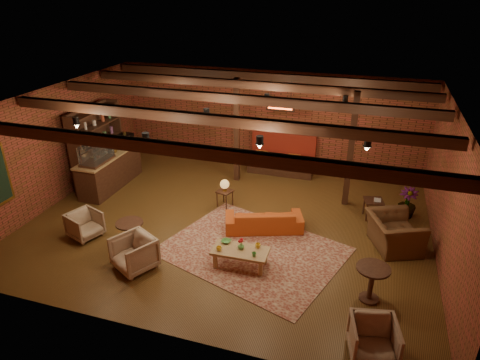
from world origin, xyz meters
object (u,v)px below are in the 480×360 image
(coffee_table, at_px, (240,251))
(side_table_book, at_px, (374,201))
(plant_tall, at_px, (413,174))
(sofa, at_px, (264,219))
(armchair_a, at_px, (85,223))
(armchair_right, at_px, (395,228))
(armchair_far, at_px, (374,339))
(round_table_left, at_px, (130,230))
(side_table_lamp, at_px, (225,186))
(armchair_b, at_px, (134,252))
(round_table_right, at_px, (372,278))

(coffee_table, bearing_deg, side_table_book, 48.54)
(coffee_table, relative_size, plant_tall, 0.50)
(sofa, xyz_separation_m, armchair_a, (-4.08, -1.64, 0.08))
(armchair_a, relative_size, side_table_book, 1.25)
(coffee_table, distance_m, side_table_book, 4.08)
(sofa, height_order, side_table_book, sofa)
(armchair_right, height_order, armchair_far, armchair_right)
(round_table_left, height_order, plant_tall, plant_tall)
(armchair_right, bearing_deg, side_table_book, -2.08)
(round_table_left, bearing_deg, armchair_right, 17.43)
(armchair_far, bearing_deg, armchair_a, 153.97)
(coffee_table, height_order, side_table_lamp, side_table_lamp)
(armchair_a, height_order, armchair_far, armchair_far)
(coffee_table, bearing_deg, sofa, 86.08)
(armchair_far, bearing_deg, side_table_book, 80.05)
(coffee_table, height_order, armchair_far, armchair_far)
(armchair_a, bearing_deg, armchair_right, -55.70)
(armchair_a, xyz_separation_m, armchair_right, (7.17, 1.78, 0.17))
(armchair_a, bearing_deg, round_table_left, -72.50)
(sofa, xyz_separation_m, armchair_far, (2.75, -3.37, 0.11))
(armchair_far, bearing_deg, armchair_b, 157.27)
(armchair_right, xyz_separation_m, plant_tall, (0.35, 1.61, 0.72))
(side_table_lamp, xyz_separation_m, round_table_right, (4.00, -2.78, -0.10))
(side_table_lamp, xyz_separation_m, armchair_far, (4.09, -4.22, -0.23))
(coffee_table, xyz_separation_m, armchair_a, (-3.97, 0.00, -0.01))
(sofa, xyz_separation_m, round_table_right, (2.65, -1.93, 0.23))
(armchair_b, bearing_deg, coffee_table, 47.98)
(round_table_right, height_order, armchair_far, armchair_far)
(side_table_lamp, height_order, armchair_a, side_table_lamp)
(armchair_right, relative_size, armchair_far, 1.57)
(sofa, bearing_deg, armchair_far, 109.55)
(armchair_b, relative_size, side_table_book, 1.44)
(round_table_left, relative_size, round_table_right, 0.86)
(round_table_left, relative_size, armchair_b, 0.80)
(armchair_b, height_order, plant_tall, plant_tall)
(side_table_lamp, bearing_deg, round_table_left, -119.27)
(side_table_book, bearing_deg, armchair_a, -155.38)
(side_table_lamp, bearing_deg, armchair_b, -106.02)
(side_table_lamp, xyz_separation_m, round_table_left, (-1.43, -2.56, -0.16))
(armchair_far, height_order, plant_tall, plant_tall)
(armchair_b, distance_m, armchair_far, 5.12)
(armchair_b, height_order, armchair_right, armchair_right)
(armchair_a, distance_m, plant_tall, 8.30)
(coffee_table, xyz_separation_m, round_table_left, (-2.66, -0.07, 0.07))
(armchair_b, relative_size, armchair_far, 1.07)
(round_table_left, relative_size, plant_tall, 0.26)
(coffee_table, distance_m, armchair_right, 3.67)
(coffee_table, relative_size, round_table_left, 1.87)
(coffee_table, distance_m, round_table_left, 2.67)
(armchair_right, bearing_deg, armchair_a, 80.53)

